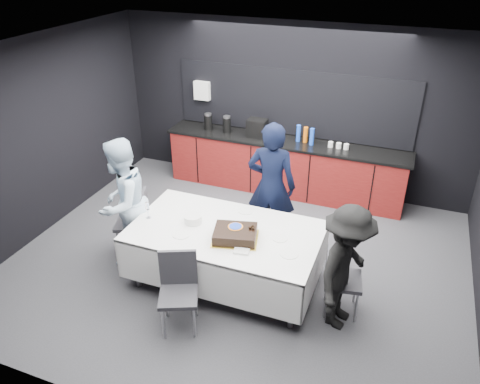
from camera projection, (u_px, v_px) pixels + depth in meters
name	position (u px, v px, depth m)	size (l,w,h in m)	color
ground	(237.00, 262.00, 6.41)	(6.00, 6.00, 0.00)	#3F3F44
room_shell	(237.00, 136.00, 5.51)	(6.04, 5.04, 2.82)	white
kitchenette	(284.00, 162.00, 7.96)	(4.10, 0.64, 2.05)	maroon
party_table	(225.00, 239.00, 5.77)	(2.32, 1.32, 0.78)	#99999E
cake_assembly	(235.00, 234.00, 5.50)	(0.62, 0.55, 0.17)	gold
plate_stack	(193.00, 219.00, 5.83)	(0.22, 0.22, 0.10)	white
loose_plate_near	(181.00, 234.00, 5.62)	(0.22, 0.22, 0.01)	white
loose_plate_right_a	(280.00, 238.00, 5.54)	(0.18, 0.18, 0.01)	white
loose_plate_right_b	(289.00, 253.00, 5.28)	(0.22, 0.22, 0.01)	white
loose_plate_far	(246.00, 211.00, 6.09)	(0.20, 0.20, 0.01)	white
fork_pile	(241.00, 251.00, 5.30)	(0.17, 0.11, 0.03)	white
champagne_flute	(147.00, 207.00, 5.87)	(0.06, 0.06, 0.22)	white
chair_left	(137.00, 218.00, 6.40)	(0.54, 0.54, 0.92)	#302F35
chair_right	(337.00, 273.00, 5.36)	(0.49, 0.49, 0.92)	#302F35
chair_near	(178.00, 285.00, 5.18)	(0.55, 0.55, 0.92)	#302F35
person_center	(271.00, 186.00, 6.39)	(0.67, 0.44, 1.85)	black
person_left	(122.00, 202.00, 6.10)	(0.85, 0.66, 1.74)	silver
person_right	(345.00, 268.00, 5.07)	(0.99, 0.57, 1.53)	black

